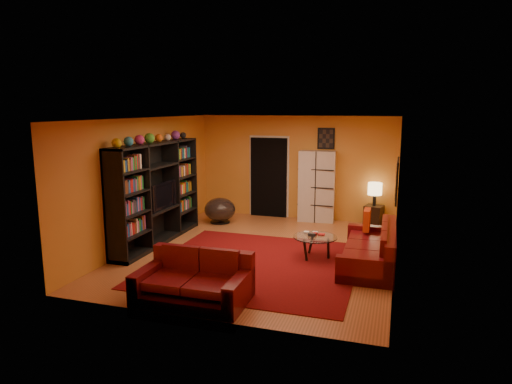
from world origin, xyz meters
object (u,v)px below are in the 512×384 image
(coffee_table, at_px, (315,239))
(bowl_chair, at_px, (220,210))
(tv, at_px, (160,195))
(table_lamp, at_px, (375,189))
(sofa, at_px, (373,250))
(side_table, at_px, (374,216))
(loveseat, at_px, (195,281))
(storage_cabinet, at_px, (317,186))
(entertainment_unit, at_px, (157,193))

(coffee_table, xyz_separation_m, bowl_chair, (-2.71, 1.94, -0.04))
(tv, relative_size, table_lamp, 1.78)
(coffee_table, xyz_separation_m, table_lamp, (0.91, 2.76, 0.52))
(sofa, xyz_separation_m, side_table, (-0.16, 2.82, -0.03))
(loveseat, xyz_separation_m, table_lamp, (2.27, 5.14, 0.61))
(loveseat, bearing_deg, bowl_chair, 16.89)
(table_lamp, bearing_deg, storage_cabinet, 176.95)
(entertainment_unit, xyz_separation_m, bowl_chair, (0.63, 1.91, -0.72))
(loveseat, bearing_deg, tv, 37.86)
(loveseat, distance_m, table_lamp, 5.65)
(side_table, bearing_deg, entertainment_unit, -147.37)
(tv, bearing_deg, coffee_table, -91.10)
(bowl_chair, bearing_deg, sofa, -27.91)
(sofa, height_order, coffee_table, sofa)
(sofa, relative_size, loveseat, 1.39)
(loveseat, relative_size, bowl_chair, 2.13)
(coffee_table, height_order, side_table, side_table)
(sofa, bearing_deg, loveseat, -137.29)
(side_table, bearing_deg, loveseat, -113.83)
(entertainment_unit, bearing_deg, loveseat, -50.55)
(bowl_chair, bearing_deg, loveseat, -72.60)
(entertainment_unit, xyz_separation_m, coffee_table, (3.34, -0.03, -0.68))
(entertainment_unit, height_order, coffee_table, entertainment_unit)
(tv, xyz_separation_m, side_table, (4.21, 2.69, -0.75))
(storage_cabinet, relative_size, table_lamp, 3.20)
(sofa, height_order, loveseat, same)
(tv, xyz_separation_m, table_lamp, (4.21, 2.69, -0.11))
(bowl_chair, bearing_deg, table_lamp, 12.69)
(entertainment_unit, bearing_deg, sofa, -1.22)
(loveseat, bearing_deg, table_lamp, -24.34)
(tv, distance_m, storage_cabinet, 3.94)
(entertainment_unit, height_order, tv, entertainment_unit)
(coffee_table, height_order, bowl_chair, bowl_chair)
(coffee_table, bearing_deg, loveseat, -119.64)
(sofa, height_order, table_lamp, table_lamp)
(entertainment_unit, distance_m, storage_cabinet, 4.00)
(coffee_table, distance_m, table_lamp, 2.95)
(bowl_chair, xyz_separation_m, table_lamp, (3.62, 0.82, 0.56))
(tv, distance_m, bowl_chair, 2.08)
(entertainment_unit, relative_size, tv, 3.07)
(tv, relative_size, loveseat, 0.60)
(entertainment_unit, height_order, side_table, entertainment_unit)
(sofa, bearing_deg, coffee_table, 175.67)
(coffee_table, bearing_deg, bowl_chair, 144.40)
(table_lamp, bearing_deg, bowl_chair, -167.31)
(entertainment_unit, bearing_deg, side_table, 32.63)
(loveseat, xyz_separation_m, storage_cabinet, (0.87, 5.21, 0.60))
(sofa, xyz_separation_m, table_lamp, (-0.16, 2.82, 0.61))
(entertainment_unit, xyz_separation_m, side_table, (4.26, 2.73, -0.80))
(coffee_table, xyz_separation_m, side_table, (0.91, 2.76, -0.12))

